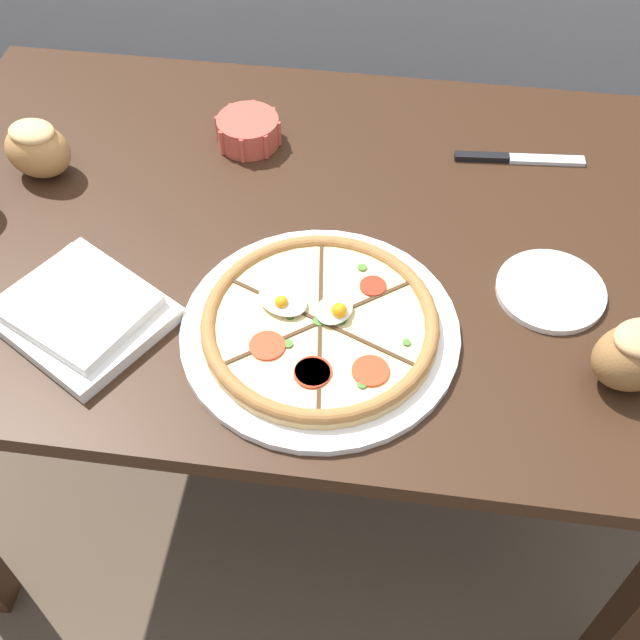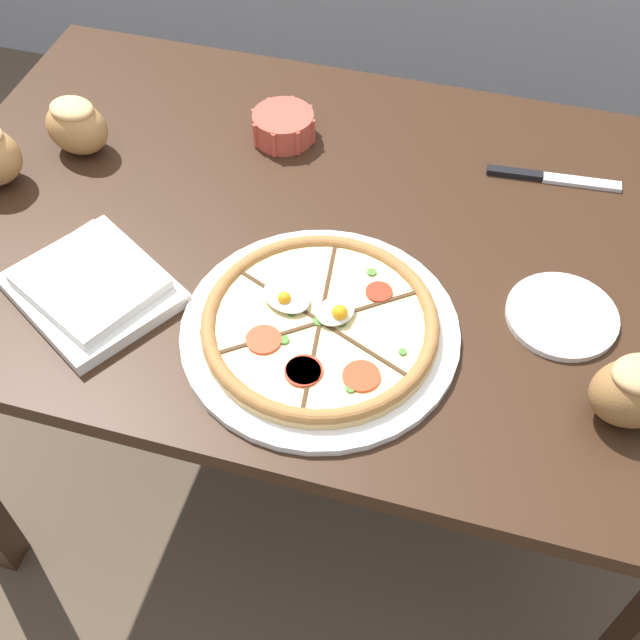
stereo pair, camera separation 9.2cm
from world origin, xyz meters
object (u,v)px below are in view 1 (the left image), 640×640
object	(u,v)px
pizza	(320,326)
bread_piece_near	(636,355)
knife_main	(518,159)
bread_piece_mid	(37,148)
side_saucer	(551,291)
ramekin_bowl	(248,130)
napkin_folded	(81,312)
dining_table	(304,279)

from	to	relation	value
pizza	bread_piece_near	world-z (taller)	bread_piece_near
pizza	knife_main	distance (m)	0.48
bread_piece_mid	side_saucer	xyz separation A→B (m)	(0.79, -0.15, -0.04)
ramekin_bowl	bread_piece_mid	distance (m)	0.33
pizza	ramekin_bowl	bearing A→B (deg)	114.02
napkin_folded	bread_piece_mid	world-z (taller)	bread_piece_mid
dining_table	ramekin_bowl	world-z (taller)	ramekin_bowl
pizza	bread_piece_mid	bearing A→B (deg)	151.07
side_saucer	dining_table	bearing A→B (deg)	167.67
napkin_folded	knife_main	size ratio (longest dim) A/B	1.32
bread_piece_mid	pizza	bearing A→B (deg)	-28.93
bread_piece_mid	knife_main	distance (m)	0.77
dining_table	bread_piece_near	size ratio (longest dim) A/B	9.55
dining_table	bread_piece_near	bearing A→B (deg)	-25.43
napkin_folded	bread_piece_near	bearing A→B (deg)	0.00
side_saucer	knife_main	bearing A→B (deg)	98.16
ramekin_bowl	napkin_folded	world-z (taller)	ramekin_bowl
bread_piece_near	bread_piece_mid	distance (m)	0.93
knife_main	bread_piece_mid	bearing A→B (deg)	-174.53
ramekin_bowl	napkin_folded	xyz separation A→B (m)	(-0.15, -0.41, -0.01)
bread_piece_mid	side_saucer	bearing A→B (deg)	-10.69
ramekin_bowl	pizza	bearing A→B (deg)	-65.98
dining_table	side_saucer	distance (m)	0.39
knife_main	napkin_folded	bearing A→B (deg)	-149.41
napkin_folded	bread_piece_near	size ratio (longest dim) A/B	2.13
bread_piece_near	dining_table	bearing A→B (deg)	154.57
napkin_folded	side_saucer	size ratio (longest dim) A/B	1.82
bread_piece_mid	knife_main	size ratio (longest dim) A/B	0.54
ramekin_bowl	side_saucer	world-z (taller)	ramekin_bowl
side_saucer	napkin_folded	bearing A→B (deg)	-167.94
ramekin_bowl	bread_piece_near	distance (m)	0.70
napkin_folded	side_saucer	world-z (taller)	napkin_folded
side_saucer	bread_piece_near	bearing A→B (deg)	-56.90
ramekin_bowl	bread_piece_mid	xyz separation A→B (m)	(-0.31, -0.12, 0.02)
dining_table	pizza	xyz separation A→B (m)	(0.05, -0.20, 0.13)
ramekin_bowl	napkin_folded	bearing A→B (deg)	-110.48
dining_table	napkin_folded	distance (m)	0.37
dining_table	knife_main	bearing A→B (deg)	32.26
napkin_folded	side_saucer	xyz separation A→B (m)	(0.63, 0.14, -0.01)
dining_table	pizza	bearing A→B (deg)	-74.77
dining_table	knife_main	size ratio (longest dim) A/B	5.91
bread_piece_near	bread_piece_mid	bearing A→B (deg)	162.07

